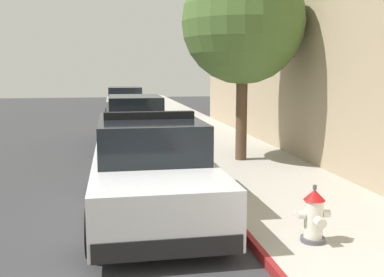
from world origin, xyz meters
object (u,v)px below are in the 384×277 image
at_px(police_cruiser, 150,168).
at_px(fire_hydrant, 314,216).
at_px(parked_car_dark_far, 125,103).
at_px(street_tree, 243,23).
at_px(parked_car_silver_ahead, 135,122).

height_order(police_cruiser, fire_hydrant, police_cruiser).
height_order(police_cruiser, parked_car_dark_far, police_cruiser).
bearing_deg(street_tree, fire_hydrant, -96.60).
distance_m(police_cruiser, fire_hydrant, 2.86).
height_order(police_cruiser, street_tree, street_tree).
bearing_deg(parked_car_dark_far, street_tree, -78.62).
bearing_deg(police_cruiser, parked_car_dark_far, 89.79).
bearing_deg(street_tree, parked_car_silver_ahead, 123.90).
xyz_separation_m(police_cruiser, parked_car_dark_far, (0.06, 15.90, -0.00)).
height_order(parked_car_silver_ahead, street_tree, street_tree).
xyz_separation_m(parked_car_dark_far, street_tree, (2.52, -12.49, 2.76)).
distance_m(parked_car_silver_ahead, parked_car_dark_far, 8.84).
distance_m(fire_hydrant, street_tree, 6.30).
relative_size(parked_car_dark_far, street_tree, 0.99).
height_order(parked_car_silver_ahead, parked_car_dark_far, same).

